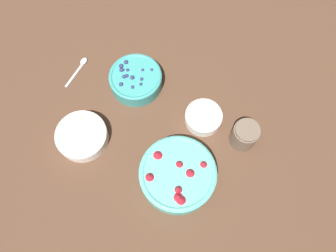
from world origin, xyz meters
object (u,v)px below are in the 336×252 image
Objects in this scene: bowl_bananas at (82,136)px; bowl_cream at (204,117)px; bowl_blueberries at (136,79)px; jar_chocolate at (244,135)px; bowl_strawberries at (178,175)px.

bowl_bananas is 1.35× the size of bowl_cream.
bowl_blueberries is 0.27m from bowl_cream.
bowl_blueberries is 1.47× the size of bowl_cream.
bowl_blueberries is at bearing 99.51° from bowl_bananas.
jar_chocolate is at bearing 19.02° from bowl_cream.
jar_chocolate reaches higher than bowl_cream.
bowl_cream is 0.15m from jar_chocolate.
bowl_cream is (-0.09, 0.20, -0.01)m from bowl_strawberries.
bowl_strawberries reaches higher than bowl_blueberries.
bowl_blueberries is (-0.35, 0.11, -0.00)m from bowl_strawberries.
jar_chocolate is (0.39, 0.13, 0.01)m from bowl_blueberries.
bowl_strawberries is 1.31× the size of bowl_blueberries.
bowl_strawberries is 1.92× the size of bowl_cream.
bowl_cream reaches higher than bowl_bananas.
bowl_strawberries is at bearing -65.35° from bowl_cream.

